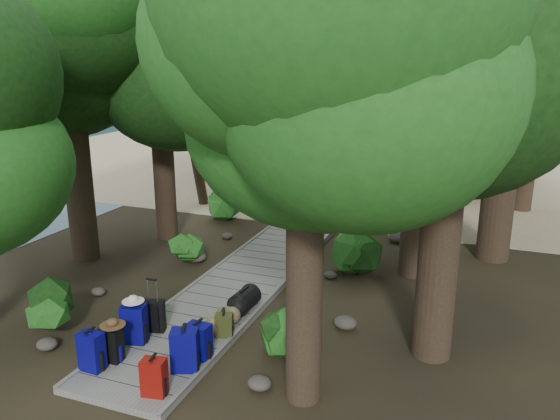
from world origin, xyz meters
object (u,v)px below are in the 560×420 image
at_px(backpack_left_c, 134,322).
at_px(lone_suitcase_on_sand, 344,197).
at_px(duffel_right_khaki, 223,321).
at_px(suitcase_on_boardwalk, 154,316).
at_px(backpack_left_a, 91,349).
at_px(backpack_right_a, 154,375).
at_px(sun_lounger, 446,188).
at_px(backpack_right_c, 199,339).
at_px(backpack_right_b, 185,348).
at_px(backpack_left_b, 111,343).
at_px(backpack_right_d, 224,324).
at_px(duffel_right_black, 244,300).
at_px(kayak, 268,182).

bearing_deg(backpack_left_c, lone_suitcase_on_sand, 69.90).
relative_size(duffel_right_khaki, suitcase_on_boardwalk, 0.88).
height_order(backpack_left_a, backpack_right_a, backpack_left_a).
bearing_deg(backpack_left_a, sun_lounger, 75.32).
bearing_deg(backpack_left_c, backpack_right_c, -17.27).
relative_size(backpack_right_b, sun_lounger, 0.41).
height_order(backpack_left_b, suitcase_on_boardwalk, backpack_left_b).
bearing_deg(backpack_left_c, backpack_right_a, -59.64).
distance_m(backpack_right_a, sun_lounger, 15.51).
height_order(backpack_right_d, lone_suitcase_on_sand, lone_suitcase_on_sand).
relative_size(backpack_left_b, duffel_right_black, 0.97).
bearing_deg(sun_lounger, kayak, 174.29).
height_order(backpack_right_c, lone_suitcase_on_sand, backpack_right_c).
bearing_deg(duffel_right_black, backpack_left_c, -120.87).
distance_m(backpack_left_b, backpack_left_c, 0.69).
relative_size(backpack_left_b, kayak, 0.22).
distance_m(backpack_right_d, suitcase_on_boardwalk, 1.37).
bearing_deg(lone_suitcase_on_sand, backpack_left_c, -106.27).
relative_size(backpack_right_a, sun_lounger, 0.34).
relative_size(duffel_right_khaki, sun_lounger, 0.28).
distance_m(backpack_right_c, lone_suitcase_on_sand, 11.10).
relative_size(backpack_left_b, backpack_right_c, 0.96).
distance_m(backpack_left_a, suitcase_on_boardwalk, 1.54).
distance_m(duffel_right_khaki, lone_suitcase_on_sand, 10.02).
height_order(backpack_right_a, suitcase_on_boardwalk, backpack_right_a).
distance_m(backpack_right_a, suitcase_on_boardwalk, 2.11).
height_order(backpack_right_a, lone_suitcase_on_sand, backpack_right_a).
bearing_deg(backpack_right_c, backpack_right_a, -91.94).
bearing_deg(lone_suitcase_on_sand, sun_lounger, 30.72).
relative_size(backpack_right_b, duffel_right_khaki, 1.47).
relative_size(duffel_right_khaki, lone_suitcase_on_sand, 0.84).
height_order(backpack_left_a, duffel_right_khaki, backpack_left_a).
height_order(suitcase_on_boardwalk, lone_suitcase_on_sand, suitcase_on_boardwalk).
bearing_deg(backpack_right_a, sun_lounger, 68.03).
bearing_deg(backpack_left_a, backpack_left_b, 72.76).
xyz_separation_m(backpack_left_c, backpack_right_d, (1.44, 0.78, -0.16)).
height_order(backpack_left_a, duffel_right_black, backpack_left_a).
xyz_separation_m(backpack_left_b, duffel_right_khaki, (1.30, 1.69, -0.16)).
height_order(kayak, sun_lounger, sun_lounger).
relative_size(backpack_right_a, lone_suitcase_on_sand, 1.02).
relative_size(backpack_right_a, kayak, 0.22).
relative_size(backpack_left_c, backpack_right_b, 1.00).
relative_size(backpack_right_a, suitcase_on_boardwalk, 1.07).
bearing_deg(duffel_right_black, backpack_right_b, -86.06).
height_order(backpack_right_c, kayak, backpack_right_c).
distance_m(backpack_right_d, duffel_right_black, 1.16).
distance_m(backpack_right_c, duffel_right_khaki, 1.09).
relative_size(backpack_right_d, sun_lounger, 0.25).
height_order(lone_suitcase_on_sand, kayak, lone_suitcase_on_sand).
distance_m(backpack_right_a, backpack_right_c, 1.21).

